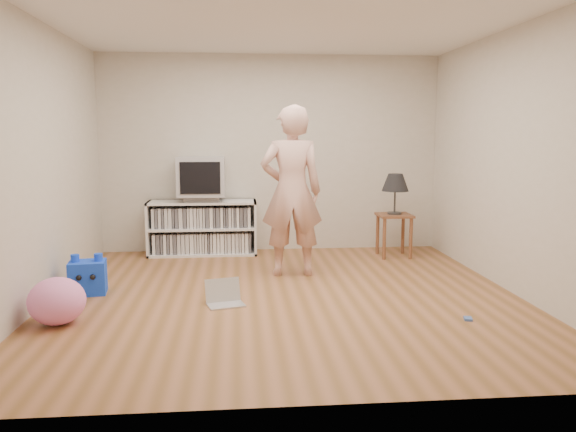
% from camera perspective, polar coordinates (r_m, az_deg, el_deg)
% --- Properties ---
extents(ground, '(4.50, 4.50, 0.00)m').
position_cam_1_polar(ground, '(5.52, -0.25, -8.08)').
color(ground, brown).
rests_on(ground, ground).
extents(walls, '(4.52, 4.52, 2.60)m').
position_cam_1_polar(walls, '(5.31, -0.26, 5.51)').
color(walls, beige).
rests_on(walls, ground).
extents(ceiling, '(4.50, 4.50, 0.01)m').
position_cam_1_polar(ceiling, '(5.40, -0.27, 19.42)').
color(ceiling, white).
rests_on(ceiling, walls).
extents(media_unit, '(1.40, 0.45, 0.70)m').
position_cam_1_polar(media_unit, '(7.43, -8.67, -1.16)').
color(media_unit, white).
rests_on(media_unit, ground).
extents(dvd_deck, '(0.45, 0.35, 0.07)m').
position_cam_1_polar(dvd_deck, '(7.36, -8.74, 1.78)').
color(dvd_deck, gray).
rests_on(dvd_deck, media_unit).
extents(crt_tv, '(0.60, 0.53, 0.50)m').
position_cam_1_polar(crt_tv, '(7.33, -8.79, 3.99)').
color(crt_tv, '#A3A3A8').
rests_on(crt_tv, dvd_deck).
extents(side_table, '(0.42, 0.42, 0.55)m').
position_cam_1_polar(side_table, '(7.30, 10.73, -0.85)').
color(side_table, brown).
rests_on(side_table, ground).
extents(table_lamp, '(0.34, 0.34, 0.52)m').
position_cam_1_polar(table_lamp, '(7.24, 10.84, 3.26)').
color(table_lamp, '#333333').
rests_on(table_lamp, side_table).
extents(person, '(0.68, 0.45, 1.87)m').
position_cam_1_polar(person, '(6.17, 0.35, 2.51)').
color(person, '#DFAA98').
rests_on(person, ground).
extents(laptop, '(0.39, 0.34, 0.23)m').
position_cam_1_polar(laptop, '(5.28, -6.49, -8.22)').
color(laptop, silver).
rests_on(laptop, ground).
extents(playing_cards, '(0.09, 0.10, 0.02)m').
position_cam_1_polar(playing_cards, '(5.07, 17.82, -9.91)').
color(playing_cards, '#4569B8').
rests_on(playing_cards, ground).
extents(plush_blue, '(0.38, 0.33, 0.40)m').
position_cam_1_polar(plush_blue, '(5.88, -19.68, -5.85)').
color(plush_blue, blue).
rests_on(plush_blue, ground).
extents(plush_pink, '(0.52, 0.52, 0.39)m').
position_cam_1_polar(plush_pink, '(5.05, -22.43, -8.00)').
color(plush_pink, pink).
rests_on(plush_pink, ground).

